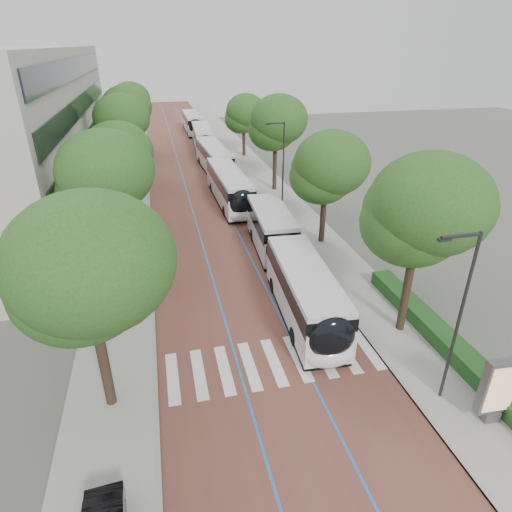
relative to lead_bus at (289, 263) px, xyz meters
The scene contains 21 objects.
ground 8.91m from the lead_bus, 110.92° to the right, with size 160.00×160.00×0.00m, color #51544C.
road 32.02m from the lead_bus, 95.61° to the left, with size 11.00×140.00×0.02m, color brown.
sidewalk_left 33.59m from the lead_bus, 108.47° to the left, with size 4.00×140.00×0.12m, color #9C9993.
sidewalk_right 32.16m from the lead_bus, 82.18° to the left, with size 4.00×140.00×0.12m, color #9C9993.
kerb_left 33.03m from the lead_bus, 105.34° to the left, with size 0.20×140.00×0.14m, color gray.
kerb_right 31.96m from the lead_bus, 85.56° to the left, with size 0.20×140.00×0.14m, color gray.
zebra_crossing 7.92m from the lead_bus, 112.18° to the right, with size 10.55×3.60×0.01m.
lane_line_left 32.21m from the lead_bus, 98.45° to the left, with size 0.12×126.00×0.01m, color #2265AA.
lane_line_right 31.90m from the lead_bus, 92.75° to the left, with size 0.12×126.00×0.01m, color #2265AA.
hedge 10.19m from the lead_bus, 53.86° to the right, with size 1.20×14.00×0.80m, color #153D15.
streetlight_near 12.14m from the lead_bus, 72.65° to the right, with size 1.82×0.20×8.00m.
streetlight_far 14.61m from the lead_bus, 75.82° to the left, with size 1.82×0.20×8.00m.
lamp_post_left 9.56m from the lead_bus, behind, with size 0.14×0.14×8.00m, color #2B2B2D.
trees_left 20.45m from the lead_bus, 122.48° to the left, with size 6.23×61.00×9.75m.
trees_right 14.13m from the lead_bus, 69.95° to the left, with size 5.89×47.62×9.31m.
lead_bus is the anchor object (origin of this frame).
bus_queued_0 16.45m from the lead_bus, 93.10° to the left, with size 2.80×12.45×3.20m.
bus_queued_1 28.34m from the lead_bus, 91.31° to the left, with size 3.12×12.51×3.20m.
bus_queued_2 41.23m from the lead_bus, 90.71° to the left, with size 3.09×12.50×3.20m.
bus_queued_3 55.21m from the lead_bus, 90.66° to the left, with size 2.56×12.40×3.20m.
ad_panel 13.69m from the lead_bus, 69.16° to the right, with size 1.49×0.60×3.06m.
Camera 1 is at (-4.53, -15.07, 14.26)m, focal length 30.00 mm.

